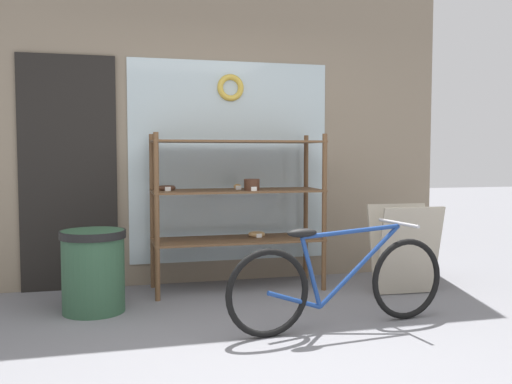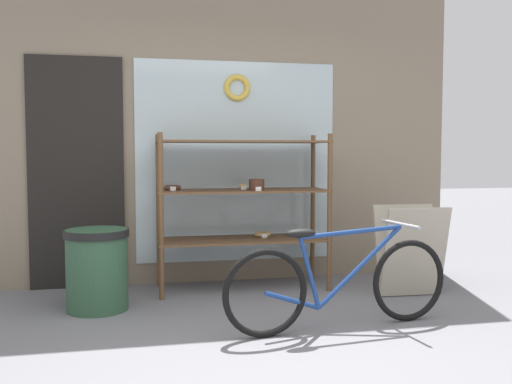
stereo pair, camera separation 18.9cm
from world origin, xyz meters
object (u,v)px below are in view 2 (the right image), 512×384
at_px(display_case, 242,195).
at_px(trash_bin, 97,266).
at_px(sandwich_board, 410,251).
at_px(bicycle, 340,283).

xyz_separation_m(display_case, trash_bin, (-1.24, -0.46, -0.51)).
bearing_deg(display_case, sandwich_board, -22.03).
bearing_deg(sandwich_board, bicycle, -138.11).
xyz_separation_m(bicycle, sandwich_board, (0.93, 0.76, 0.06)).
distance_m(display_case, trash_bin, 1.42).
bearing_deg(trash_bin, display_case, 20.17).
relative_size(display_case, bicycle, 0.89).
distance_m(bicycle, trash_bin, 1.89).
height_order(sandwich_board, trash_bin, sandwich_board).
distance_m(sandwich_board, trash_bin, 2.62).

